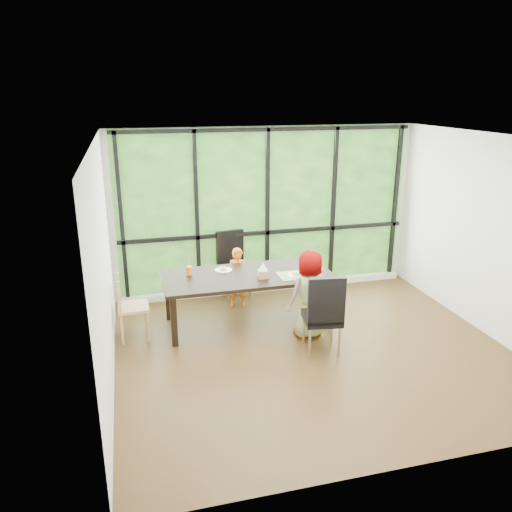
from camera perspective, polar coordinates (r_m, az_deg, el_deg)
The scene contains 23 objects.
ground at distance 6.72m, azimuth 6.40°, elevation -10.50°, with size 5.00×5.00×0.00m, color black.
back_wall at distance 8.24m, azimuth 1.19°, elevation 5.15°, with size 5.00×5.00×0.00m, color silver.
foliage_backdrop at distance 8.23m, azimuth 1.23°, elevation 5.12°, with size 4.80×0.02×2.65m, color #204819.
window_mullions at distance 8.19m, azimuth 1.30°, elevation 5.05°, with size 4.80×0.06×2.65m, color black, non-canonical shape.
window_sill at distance 8.54m, azimuth 1.31°, elevation -3.53°, with size 4.80×0.12×0.10m, color silver.
dining_table at distance 7.23m, azimuth -0.97°, elevation -4.91°, with size 2.39×1.05×0.75m, color black.
chair_window_leather at distance 8.09m, azimuth -2.45°, elevation -1.11°, with size 0.46×0.46×1.08m, color black.
chair_interior_leather at distance 6.47m, azimuth 7.52°, elevation -6.35°, with size 0.46×0.46×1.08m, color black.
chair_end_beech at distance 6.99m, azimuth -13.75°, elevation -5.62°, with size 0.42×0.40×0.90m, color tan.
child_toddler at distance 7.76m, azimuth -2.07°, elevation -2.48°, with size 0.34×0.23×0.95m, color orange.
child_older at distance 6.82m, azimuth 5.98°, elevation -4.37°, with size 0.59×0.39×1.22m, color gray.
placemat at distance 7.08m, azimuth 4.61°, elevation -2.18°, with size 0.51×0.37×0.01m, color tan.
plate_far at distance 7.26m, azimuth -3.71°, elevation -1.60°, with size 0.25×0.25×0.02m, color white.
plate_near at distance 7.08m, azimuth 4.53°, elevation -2.16°, with size 0.23×0.23×0.01m, color white.
orange_cup at distance 7.12m, azimuth -7.59°, elevation -1.66°, with size 0.08×0.08×0.13m, color orange.
green_cup at distance 7.09m, azimuth 7.28°, elevation -1.82°, with size 0.07×0.07×0.11m, color green.
white_mug at distance 7.46m, azimuth 7.14°, elevation -0.93°, with size 0.07×0.07×0.07m, color white.
tissue_box at distance 6.95m, azimuth 0.80°, elevation -2.05°, with size 0.13×0.13×0.11m, color tan.
crepe_rolls_far at distance 7.25m, azimuth -3.71°, elevation -1.41°, with size 0.10×0.12×0.04m, color tan, non-canonical shape.
crepe_rolls_near at distance 7.07m, azimuth 4.53°, elevation -1.97°, with size 0.10×0.12×0.04m, color tan, non-canonical shape.
straw_white at distance 7.08m, azimuth -7.63°, elevation -0.87°, with size 0.01×0.01×0.20m, color white.
straw_pink at distance 7.06m, azimuth 7.31°, elevation -1.12°, with size 0.01×0.01×0.20m, color pink.
tissue at distance 6.91m, azimuth 0.80°, elevation -1.19°, with size 0.12×0.12×0.11m, color white.
Camera 1 is at (-2.18, -5.48, 3.22)m, focal length 35.26 mm.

